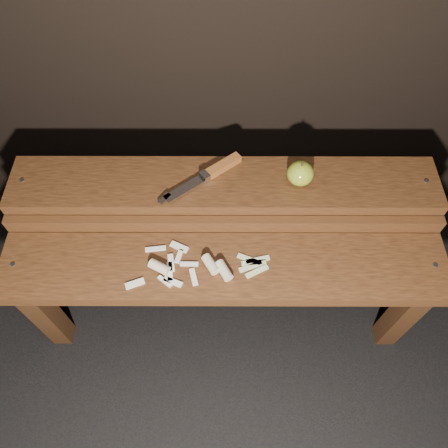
{
  "coord_description": "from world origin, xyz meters",
  "views": [
    {
      "loc": [
        0.0,
        -0.58,
        1.45
      ],
      "look_at": [
        0.0,
        0.06,
        0.45
      ],
      "focal_mm": 35.0,
      "sensor_mm": 36.0,
      "label": 1
    }
  ],
  "objects_px": {
    "apple": "(300,173)",
    "bench_rear_tier": "(224,200)",
    "bench_front_tier": "(224,280)",
    "knife": "(214,171)"
  },
  "relations": [
    {
      "from": "bench_front_tier",
      "to": "apple",
      "type": "height_order",
      "value": "apple"
    },
    {
      "from": "apple",
      "to": "bench_rear_tier",
      "type": "bearing_deg",
      "value": -178.8
    },
    {
      "from": "bench_rear_tier",
      "to": "apple",
      "type": "xyz_separation_m",
      "value": [
        0.21,
        0.0,
        0.12
      ]
    },
    {
      "from": "bench_rear_tier",
      "to": "apple",
      "type": "relative_size",
      "value": 15.43
    },
    {
      "from": "bench_front_tier",
      "to": "bench_rear_tier",
      "type": "relative_size",
      "value": 1.0
    },
    {
      "from": "apple",
      "to": "bench_front_tier",
      "type": "bearing_deg",
      "value": -131.78
    },
    {
      "from": "bench_front_tier",
      "to": "knife",
      "type": "height_order",
      "value": "knife"
    },
    {
      "from": "bench_front_tier",
      "to": "bench_rear_tier",
      "type": "xyz_separation_m",
      "value": [
        0.0,
        0.23,
        0.06
      ]
    },
    {
      "from": "bench_rear_tier",
      "to": "apple",
      "type": "height_order",
      "value": "apple"
    },
    {
      "from": "bench_front_tier",
      "to": "apple",
      "type": "xyz_separation_m",
      "value": [
        0.21,
        0.23,
        0.18
      ]
    }
  ]
}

